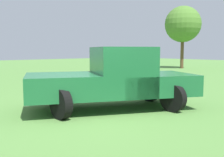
% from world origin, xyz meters
% --- Properties ---
extents(ground_plane, '(80.00, 80.00, 0.00)m').
position_xyz_m(ground_plane, '(0.00, 0.00, 0.00)').
color(ground_plane, '#54843D').
extents(pickup_truck, '(3.86, 5.18, 1.81)m').
position_xyz_m(pickup_truck, '(-0.02, -0.48, 0.94)').
color(pickup_truck, black).
rests_on(pickup_truck, ground_plane).
extents(tree_far_center, '(3.36, 3.36, 5.80)m').
position_xyz_m(tree_far_center, '(8.75, -16.95, 4.11)').
color(tree_far_center, brown).
rests_on(tree_far_center, ground_plane).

